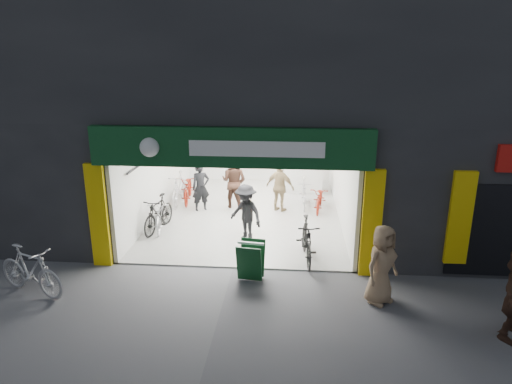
# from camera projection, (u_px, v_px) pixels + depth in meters

# --- Properties ---
(ground) EXTENTS (60.00, 60.00, 0.00)m
(ground) POSITION_uv_depth(u_px,v_px,m) (233.00, 268.00, 11.20)
(ground) COLOR #56565B
(ground) RESTS_ON ground
(building) EXTENTS (17.00, 10.27, 8.00)m
(building) POSITION_uv_depth(u_px,v_px,m) (280.00, 77.00, 14.60)
(building) COLOR #232326
(building) RESTS_ON ground
(bike_left_front) EXTENTS (0.95, 1.85, 0.93)m
(bike_left_front) POSITION_uv_depth(u_px,v_px,m) (160.00, 214.00, 13.57)
(bike_left_front) COLOR silver
(bike_left_front) RESTS_ON ground
(bike_left_midfront) EXTENTS (0.82, 1.85, 1.07)m
(bike_left_midfront) POSITION_uv_depth(u_px,v_px,m) (158.00, 214.00, 13.39)
(bike_left_midfront) COLOR black
(bike_left_midfront) RESTS_ON ground
(bike_left_midback) EXTENTS (0.90, 1.98, 1.01)m
(bike_left_midback) POSITION_uv_depth(u_px,v_px,m) (188.00, 188.00, 16.05)
(bike_left_midback) COLOR maroon
(bike_left_midback) RESTS_ON ground
(bike_left_back) EXTENTS (0.56, 1.87, 1.12)m
(bike_left_back) POSITION_uv_depth(u_px,v_px,m) (179.00, 189.00, 15.76)
(bike_left_back) COLOR silver
(bike_left_back) RESTS_ON ground
(bike_right_front) EXTENTS (0.67, 1.89, 1.11)m
(bike_right_front) POSITION_uv_depth(u_px,v_px,m) (307.00, 240.00, 11.46)
(bike_right_front) COLOR black
(bike_right_front) RESTS_ON ground
(bike_right_mid) EXTENTS (0.78, 1.68, 0.85)m
(bike_right_mid) POSITION_uv_depth(u_px,v_px,m) (320.00, 198.00, 15.15)
(bike_right_mid) COLOR maroon
(bike_right_mid) RESTS_ON ground
(bike_right_back) EXTENTS (0.49, 1.65, 0.99)m
(bike_right_back) POSITION_uv_depth(u_px,v_px,m) (304.00, 193.00, 15.51)
(bike_right_back) COLOR #B4B3B8
(bike_right_back) RESTS_ON ground
(parked_bike) EXTENTS (1.94, 1.18, 1.13)m
(parked_bike) POSITION_uv_depth(u_px,v_px,m) (30.00, 270.00, 9.87)
(parked_bike) COLOR #B4B4B9
(parked_bike) RESTS_ON ground
(customer_a) EXTENTS (0.71, 0.63, 1.64)m
(customer_a) POSITION_uv_depth(u_px,v_px,m) (201.00, 188.00, 14.99)
(customer_a) COLOR black
(customer_a) RESTS_ON ground
(customer_b) EXTENTS (1.09, 0.97, 1.86)m
(customer_b) POSITION_uv_depth(u_px,v_px,m) (234.00, 181.00, 15.28)
(customer_b) COLOR #3E261C
(customer_b) RESTS_ON ground
(customer_c) EXTENTS (1.20, 1.09, 1.62)m
(customer_c) POSITION_uv_depth(u_px,v_px,m) (246.00, 213.00, 12.68)
(customer_c) COLOR black
(customer_c) RESTS_ON ground
(customer_d) EXTENTS (1.08, 0.81, 1.70)m
(customer_d) POSITION_uv_depth(u_px,v_px,m) (280.00, 187.00, 14.91)
(customer_d) COLOR #917A54
(customer_d) RESTS_ON ground
(pedestrian_near) EXTENTS (0.99, 0.97, 1.72)m
(pedestrian_near) POSITION_uv_depth(u_px,v_px,m) (382.00, 265.00, 9.47)
(pedestrian_near) COLOR #8F7153
(pedestrian_near) RESTS_ON ground
(sandwich_board) EXTENTS (0.65, 0.67, 0.90)m
(sandwich_board) POSITION_uv_depth(u_px,v_px,m) (251.00, 260.00, 10.54)
(sandwich_board) COLOR #0E391A
(sandwich_board) RESTS_ON ground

